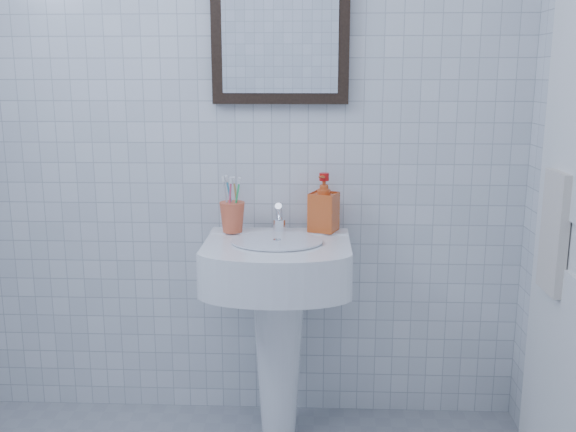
{
  "coord_description": "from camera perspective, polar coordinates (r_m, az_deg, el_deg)",
  "views": [
    {
      "loc": [
        0.3,
        -1.22,
        1.34
      ],
      "look_at": [
        0.21,
        0.86,
        0.89
      ],
      "focal_mm": 40.0,
      "sensor_mm": 36.0,
      "label": 1
    }
  ],
  "objects": [
    {
      "name": "washbasin",
      "position": [
        2.35,
        -0.9,
        -7.95
      ],
      "size": [
        0.51,
        0.37,
        0.78
      ],
      "color": "white",
      "rests_on": "ground"
    },
    {
      "name": "faucet",
      "position": [
        2.35,
        -0.79,
        -0.33
      ],
      "size": [
        0.05,
        0.1,
        0.12
      ],
      "color": "white",
      "rests_on": "washbasin"
    },
    {
      "name": "towel_ring",
      "position": [
        2.11,
        23.5,
        3.37
      ],
      "size": [
        0.01,
        0.18,
        0.18
      ],
      "primitive_type": "torus",
      "rotation": [
        0.0,
        1.57,
        0.0
      ],
      "color": "white",
      "rests_on": "wall_right"
    },
    {
      "name": "hand_towel",
      "position": [
        2.14,
        22.59,
        -1.38
      ],
      "size": [
        0.03,
        0.16,
        0.38
      ],
      "primitive_type": "cube",
      "color": "beige",
      "rests_on": "towel_ring"
    },
    {
      "name": "soap_dispenser",
      "position": [
        2.36,
        3.2,
        1.19
      ],
      "size": [
        0.12,
        0.13,
        0.21
      ],
      "primitive_type": "imported",
      "rotation": [
        0.0,
        0.0,
        -0.36
      ],
      "color": "#DA4215",
      "rests_on": "washbasin"
    },
    {
      "name": "wall_mirror",
      "position": [
        2.41,
        -0.7,
        17.31
      ],
      "size": [
        0.5,
        0.04,
        0.62
      ],
      "color": "black",
      "rests_on": "wall_back"
    },
    {
      "name": "wall_back",
      "position": [
        2.44,
        -4.76,
        10.15
      ],
      "size": [
        2.2,
        0.02,
        2.5
      ],
      "primitive_type": "cube",
      "color": "white",
      "rests_on": "ground"
    },
    {
      "name": "toothbrush_cup",
      "position": [
        2.37,
        -4.97,
        -0.09
      ],
      "size": [
        0.11,
        0.11,
        0.11
      ],
      "primitive_type": null,
      "rotation": [
        0.0,
        0.0,
        0.21
      ],
      "color": "#E55E39",
      "rests_on": "washbasin"
    }
  ]
}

